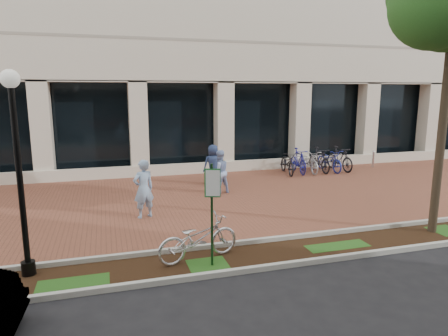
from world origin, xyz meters
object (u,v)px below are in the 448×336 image
object	(u,v)px
parking_sign	(212,202)
locked_bicycle	(198,238)
pedestrian_left	(144,189)
pedestrian_mid	(219,172)
lamppost	(18,163)
bollard	(373,159)
pedestrian_right	(213,165)
bike_rack_cluster	(314,161)

from	to	relation	value
parking_sign	locked_bicycle	distance (m)	1.05
pedestrian_left	pedestrian_mid	bearing A→B (deg)	-163.87
lamppost	pedestrian_mid	bearing A→B (deg)	43.79
lamppost	locked_bicycle	xyz separation A→B (m)	(3.56, -0.26, -1.85)
parking_sign	bollard	bearing A→B (deg)	57.39
lamppost	locked_bicycle	world-z (taller)	lamppost
pedestrian_right	bike_rack_cluster	xyz separation A→B (m)	(5.21, 1.09, -0.28)
pedestrian_mid	pedestrian_right	size ratio (longest dim) A/B	0.99
parking_sign	pedestrian_mid	bearing A→B (deg)	90.53
lamppost	locked_bicycle	distance (m)	4.02
parking_sign	lamppost	distance (m)	3.94
pedestrian_mid	bollard	bearing A→B (deg)	-174.50
pedestrian_right	parking_sign	bearing A→B (deg)	73.54
bike_rack_cluster	lamppost	bearing A→B (deg)	-140.40
pedestrian_left	pedestrian_right	bearing A→B (deg)	-151.14
lamppost	pedestrian_left	world-z (taller)	lamppost
pedestrian_right	bollard	xyz separation A→B (m)	(8.69, 1.31, -0.39)
locked_bicycle	pedestrian_left	xyz separation A→B (m)	(-0.87, 3.48, 0.38)
locked_bicycle	pedestrian_mid	bearing A→B (deg)	-33.97
pedestrian_left	lamppost	bearing A→B (deg)	29.74
lamppost	pedestrian_right	size ratio (longest dim) A/B	2.52
locked_bicycle	bollard	world-z (taller)	locked_bicycle
parking_sign	pedestrian_right	xyz separation A→B (m)	(2.07, 7.55, -0.63)
pedestrian_mid	bollard	size ratio (longest dim) A/B	1.90
locked_bicycle	pedestrian_left	size ratio (longest dim) A/B	1.10
bike_rack_cluster	pedestrian_right	bearing A→B (deg)	-164.42
pedestrian_mid	bollard	xyz separation A→B (m)	(8.85, 2.75, -0.38)
lamppost	bollard	distance (m)	16.80
pedestrian_right	locked_bicycle	bearing A→B (deg)	71.12
bollard	bike_rack_cluster	bearing A→B (deg)	-176.35
parking_sign	lamppost	size ratio (longest dim) A/B	0.54
parking_sign	pedestrian_left	xyz separation A→B (m)	(-1.09, 3.89, -0.57)
pedestrian_mid	bike_rack_cluster	size ratio (longest dim) A/B	0.45
bollard	pedestrian_right	bearing A→B (deg)	-171.41
lamppost	pedestrian_left	size ratio (longest dim) A/B	2.34
locked_bicycle	pedestrian_right	bearing A→B (deg)	-31.24
pedestrian_right	bollard	size ratio (longest dim) A/B	1.92
lamppost	bollard	xyz separation A→B (m)	(14.53, 8.20, -1.92)
pedestrian_mid	bollard	distance (m)	9.27
locked_bicycle	bike_rack_cluster	distance (m)	11.14
pedestrian_mid	bollard	world-z (taller)	pedestrian_mid
locked_bicycle	parking_sign	bearing A→B (deg)	-165.26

